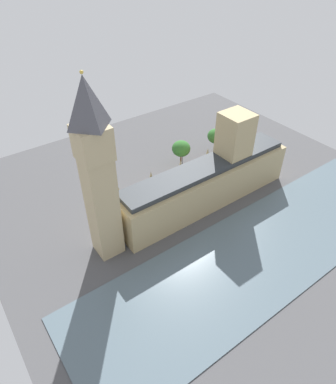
{
  "coord_description": "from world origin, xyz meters",
  "views": [
    {
      "loc": [
        -66.62,
        61.6,
        73.85
      ],
      "look_at": [
        1.0,
        12.6,
        7.92
      ],
      "focal_mm": 31.94,
      "sensor_mm": 36.0,
      "label": 1
    }
  ],
  "objects_px": {
    "pedestrian_far_end": "(241,162)",
    "plane_tree_trailing": "(216,136)",
    "car_blue_under_trees": "(137,198)",
    "plane_tree_kerbside": "(181,149)",
    "double_decker_bus_leading": "(211,161)",
    "car_black_by_river_gate": "(180,179)",
    "street_lamp_midblock": "(183,155)",
    "parliament_building": "(210,179)",
    "car_white_corner": "(164,189)",
    "clock_tower": "(97,174)"
  },
  "relations": [
    {
      "from": "parliament_building",
      "to": "car_black_by_river_gate",
      "type": "height_order",
      "value": "parliament_building"
    },
    {
      "from": "parliament_building",
      "to": "car_blue_under_trees",
      "type": "distance_m",
      "value": 25.18
    },
    {
      "from": "double_decker_bus_leading",
      "to": "parliament_building",
      "type": "bearing_deg",
      "value": 135.74
    },
    {
      "from": "plane_tree_kerbside",
      "to": "street_lamp_midblock",
      "type": "height_order",
      "value": "plane_tree_kerbside"
    },
    {
      "from": "double_decker_bus_leading",
      "to": "pedestrian_far_end",
      "type": "height_order",
      "value": "double_decker_bus_leading"
    },
    {
      "from": "clock_tower",
      "to": "plane_tree_kerbside",
      "type": "relative_size",
      "value": 4.99
    },
    {
      "from": "car_black_by_river_gate",
      "to": "pedestrian_far_end",
      "type": "bearing_deg",
      "value": -104.2
    },
    {
      "from": "double_decker_bus_leading",
      "to": "plane_tree_kerbside",
      "type": "bearing_deg",
      "value": 46.56
    },
    {
      "from": "clock_tower",
      "to": "street_lamp_midblock",
      "type": "relative_size",
      "value": 8.0
    },
    {
      "from": "double_decker_bus_leading",
      "to": "plane_tree_kerbside",
      "type": "distance_m",
      "value": 12.3
    },
    {
      "from": "plane_tree_kerbside",
      "to": "pedestrian_far_end",
      "type": "bearing_deg",
      "value": -124.63
    },
    {
      "from": "car_white_corner",
      "to": "car_blue_under_trees",
      "type": "distance_m",
      "value": 10.04
    },
    {
      "from": "plane_tree_trailing",
      "to": "car_black_by_river_gate",
      "type": "bearing_deg",
      "value": 107.61
    },
    {
      "from": "street_lamp_midblock",
      "to": "car_white_corner",
      "type": "bearing_deg",
      "value": 120.98
    },
    {
      "from": "car_black_by_river_gate",
      "to": "pedestrian_far_end",
      "type": "xyz_separation_m",
      "value": [
        -5.3,
        -26.12,
        -0.16
      ]
    },
    {
      "from": "car_white_corner",
      "to": "plane_tree_kerbside",
      "type": "relative_size",
      "value": 0.47
    },
    {
      "from": "plane_tree_trailing",
      "to": "street_lamp_midblock",
      "type": "height_order",
      "value": "plane_tree_trailing"
    },
    {
      "from": "car_blue_under_trees",
      "to": "plane_tree_kerbside",
      "type": "relative_size",
      "value": 0.4
    },
    {
      "from": "pedestrian_far_end",
      "to": "plane_tree_trailing",
      "type": "bearing_deg",
      "value": 72.08
    },
    {
      "from": "parliament_building",
      "to": "car_white_corner",
      "type": "distance_m",
      "value": 17.42
    },
    {
      "from": "car_blue_under_trees",
      "to": "plane_tree_kerbside",
      "type": "height_order",
      "value": "plane_tree_kerbside"
    },
    {
      "from": "parliament_building",
      "to": "plane_tree_kerbside",
      "type": "relative_size",
      "value": 6.07
    },
    {
      "from": "double_decker_bus_leading",
      "to": "car_black_by_river_gate",
      "type": "bearing_deg",
      "value": 90.94
    },
    {
      "from": "clock_tower",
      "to": "car_white_corner",
      "type": "bearing_deg",
      "value": -65.81
    },
    {
      "from": "double_decker_bus_leading",
      "to": "car_black_by_river_gate",
      "type": "height_order",
      "value": "double_decker_bus_leading"
    },
    {
      "from": "car_black_by_river_gate",
      "to": "car_blue_under_trees",
      "type": "bearing_deg",
      "value": 87.38
    },
    {
      "from": "car_blue_under_trees",
      "to": "street_lamp_midblock",
      "type": "bearing_deg",
      "value": 104.0
    },
    {
      "from": "car_black_by_river_gate",
      "to": "plane_tree_kerbside",
      "type": "xyz_separation_m",
      "value": [
        8.12,
        -6.68,
        6.4
      ]
    },
    {
      "from": "parliament_building",
      "to": "car_blue_under_trees",
      "type": "relative_size",
      "value": 15.26
    },
    {
      "from": "plane_tree_kerbside",
      "to": "car_white_corner",
      "type": "bearing_deg",
      "value": 122.75
    },
    {
      "from": "car_blue_under_trees",
      "to": "pedestrian_far_end",
      "type": "xyz_separation_m",
      "value": [
        -5.26,
        -44.41,
        -0.16
      ]
    },
    {
      "from": "pedestrian_far_end",
      "to": "double_decker_bus_leading",
      "type": "bearing_deg",
      "value": 124.08
    },
    {
      "from": "street_lamp_midblock",
      "to": "car_blue_under_trees",
      "type": "bearing_deg",
      "value": 107.07
    },
    {
      "from": "car_black_by_river_gate",
      "to": "car_blue_under_trees",
      "type": "xyz_separation_m",
      "value": [
        -0.04,
        18.3,
        -0.0
      ]
    },
    {
      "from": "car_white_corner",
      "to": "double_decker_bus_leading",
      "type": "bearing_deg",
      "value": -88.0
    },
    {
      "from": "clock_tower",
      "to": "car_white_corner",
      "type": "relative_size",
      "value": 10.56
    },
    {
      "from": "double_decker_bus_leading",
      "to": "clock_tower",
      "type": "bearing_deg",
      "value": 105.38
    },
    {
      "from": "clock_tower",
      "to": "car_white_corner",
      "type": "distance_m",
      "value": 40.18
    },
    {
      "from": "clock_tower",
      "to": "parliament_building",
      "type": "bearing_deg",
      "value": -89.53
    },
    {
      "from": "car_white_corner",
      "to": "plane_tree_kerbside",
      "type": "distance_m",
      "value": 19.02
    },
    {
      "from": "plane_tree_trailing",
      "to": "pedestrian_far_end",
      "type": "bearing_deg",
      "value": -168.97
    },
    {
      "from": "double_decker_bus_leading",
      "to": "car_blue_under_trees",
      "type": "distance_m",
      "value": 33.35
    },
    {
      "from": "double_decker_bus_leading",
      "to": "street_lamp_midblock",
      "type": "relative_size",
      "value": 1.64
    },
    {
      "from": "clock_tower",
      "to": "car_black_by_river_gate",
      "type": "xyz_separation_m",
      "value": [
        14.25,
        -36.62,
        -25.62
      ]
    },
    {
      "from": "clock_tower",
      "to": "double_decker_bus_leading",
      "type": "xyz_separation_m",
      "value": [
        14.61,
        -51.62,
        -23.87
      ]
    },
    {
      "from": "plane_tree_trailing",
      "to": "double_decker_bus_leading",
      "type": "bearing_deg",
      "value": 129.65
    },
    {
      "from": "clock_tower",
      "to": "plane_tree_trailing",
      "type": "height_order",
      "value": "clock_tower"
    },
    {
      "from": "car_white_corner",
      "to": "clock_tower",
      "type": "bearing_deg",
      "value": 111.49
    },
    {
      "from": "parliament_building",
      "to": "car_blue_under_trees",
      "type": "height_order",
      "value": "parliament_building"
    },
    {
      "from": "clock_tower",
      "to": "double_decker_bus_leading",
      "type": "relative_size",
      "value": 4.88
    }
  ]
}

